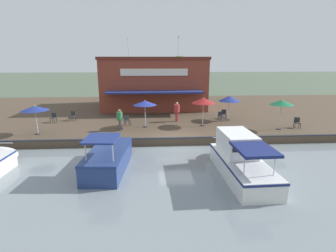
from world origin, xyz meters
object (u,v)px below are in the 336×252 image
cafe_chair_facing_river (54,117)px  motorboat_fourth_along (238,158)px  patio_umbrella_near_quay_edge (229,99)px  cafe_chair_beside_entrance (297,122)px  person_at_quay_edge (120,117)px  patio_umbrella_back_row (145,103)px  tree_upstream_bank (179,70)px  cafe_chair_under_first_umbrella (127,120)px  cafe_chair_far_corner_seat (224,114)px  cafe_chair_mid_patio (73,115)px  waterfront_restaurant (154,82)px  cafe_chair_back_row_seat (221,116)px  person_mid_patio (177,109)px  patio_umbrella_mid_patio_left (35,108)px  motorboat_outer_channel (111,155)px  patio_umbrella_mid_patio_right (203,101)px  patio_umbrella_far_corner (282,102)px

cafe_chair_facing_river → motorboat_fourth_along: motorboat_fourth_along is taller
patio_umbrella_near_quay_edge → cafe_chair_beside_entrance: patio_umbrella_near_quay_edge is taller
person_at_quay_edge → patio_umbrella_back_row: bearing=113.6°
tree_upstream_bank → cafe_chair_beside_entrance: bearing=25.5°
cafe_chair_under_first_umbrella → patio_umbrella_back_row: bearing=65.3°
patio_umbrella_near_quay_edge → cafe_chair_far_corner_seat: 1.67m
person_at_quay_edge → motorboat_fourth_along: size_ratio=0.26×
patio_umbrella_back_row → cafe_chair_mid_patio: patio_umbrella_back_row is taller
waterfront_restaurant → person_at_quay_edge: bearing=-15.0°
cafe_chair_facing_river → cafe_chair_under_first_umbrella: (1.49, 6.64, 0.00)m
cafe_chair_far_corner_seat → tree_upstream_bank: bearing=-167.2°
patio_umbrella_near_quay_edge → cafe_chair_under_first_umbrella: (1.38, -9.21, -1.53)m
cafe_chair_back_row_seat → tree_upstream_bank: size_ratio=0.14×
cafe_chair_beside_entrance → person_mid_patio: 10.10m
cafe_chair_facing_river → tree_upstream_bank: (-13.62, 12.62, 3.59)m
cafe_chair_facing_river → cafe_chair_beside_entrance: size_ratio=1.00×
person_mid_patio → waterfront_restaurant: bearing=-166.3°
patio_umbrella_mid_patio_left → cafe_chair_facing_river: bearing=-177.6°
patio_umbrella_near_quay_edge → motorboat_outer_channel: patio_umbrella_near_quay_edge is taller
waterfront_restaurant → cafe_chair_far_corner_seat: size_ratio=13.62×
person_at_quay_edge → patio_umbrella_mid_patio_right: bearing=98.4°
motorboat_outer_channel → tree_upstream_bank: size_ratio=0.96×
person_mid_patio → motorboat_outer_channel: bearing=-28.3°
patio_umbrella_near_quay_edge → tree_upstream_bank: tree_upstream_bank is taller
cafe_chair_far_corner_seat → patio_umbrella_near_quay_edge: bearing=21.8°
waterfront_restaurant → patio_umbrella_mid_patio_left: 14.53m
motorboat_outer_channel → motorboat_fourth_along: bearing=79.6°
patio_umbrella_back_row → motorboat_outer_channel: patio_umbrella_back_row is taller
patio_umbrella_mid_patio_right → motorboat_fourth_along: bearing=2.3°
waterfront_restaurant → person_mid_patio: size_ratio=6.58×
cafe_chair_far_corner_seat → patio_umbrella_back_row: bearing=-69.6°
patio_umbrella_near_quay_edge → patio_umbrella_mid_patio_left: 16.12m
person_mid_patio → tree_upstream_bank: 14.35m
tree_upstream_bank → motorboat_outer_channel: bearing=-15.5°
patio_umbrella_back_row → waterfront_restaurant: bearing=174.9°
cafe_chair_back_row_seat → patio_umbrella_far_corner: bearing=51.0°
patio_umbrella_near_quay_edge → tree_upstream_bank: (-13.74, -3.22, 2.06)m
cafe_chair_far_corner_seat → person_mid_patio: size_ratio=0.48×
patio_umbrella_mid_patio_right → patio_umbrella_far_corner: (1.55, 5.93, 0.03)m
cafe_chair_far_corner_seat → motorboat_fourth_along: motorboat_fourth_along is taller
cafe_chair_facing_river → person_mid_patio: bearing=88.3°
cafe_chair_facing_river → cafe_chair_under_first_umbrella: bearing=77.3°
cafe_chair_under_first_umbrella → tree_upstream_bank: (-15.12, 5.98, 3.59)m
patio_umbrella_mid_patio_right → person_at_quay_edge: patio_umbrella_mid_patio_right is taller
patio_umbrella_back_row → cafe_chair_under_first_umbrella: patio_umbrella_back_row is taller
motorboat_outer_channel → tree_upstream_bank: bearing=164.5°
patio_umbrella_mid_patio_left → tree_upstream_bank: tree_upstream_bank is taller
patio_umbrella_far_corner → tree_upstream_bank: tree_upstream_bank is taller
cafe_chair_far_corner_seat → person_mid_patio: person_mid_patio is taller
cafe_chair_far_corner_seat → cafe_chair_mid_patio: (-0.07, -14.10, 0.00)m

